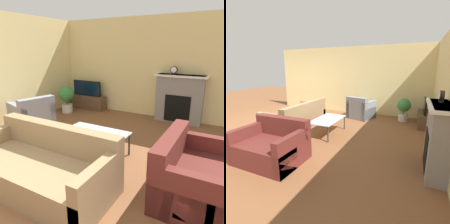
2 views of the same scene
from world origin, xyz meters
TOP-DOWN VIEW (x-y plane):
  - wall_back at (0.00, 5.07)m, footprint 8.29×0.06m
  - wall_left at (-2.68, 2.52)m, footprint 0.06×8.04m
  - fireplace at (1.00, 4.88)m, footprint 1.29×0.37m
  - tv_stand at (-1.83, 4.79)m, footprint 1.22×0.35m
  - tv at (-1.83, 4.78)m, footprint 0.99×0.06m
  - couch_sectional at (-0.01, 1.12)m, footprint 2.14×0.99m
  - couch_loveseat at (1.90, 1.93)m, footprint 0.96×1.30m
  - armchair_by_window at (-1.89, 2.63)m, footprint 1.04×1.02m
  - coffee_table at (0.13, 2.27)m, footprint 1.18×0.66m
  - potted_plant at (-2.12, 4.13)m, footprint 0.46×0.46m
  - mantel_clock at (0.81, 4.89)m, footprint 0.17×0.07m

SIDE VIEW (x-z plane):
  - tv_stand at x=-1.83m, z-range 0.00..0.43m
  - couch_sectional at x=-0.01m, z-range -0.13..0.69m
  - couch_loveseat at x=1.90m, z-range -0.12..0.70m
  - armchair_by_window at x=-1.89m, z-range -0.11..0.71m
  - coffee_table at x=0.13m, z-range 0.18..0.62m
  - potted_plant at x=-2.12m, z-range 0.08..0.89m
  - fireplace at x=1.00m, z-range 0.03..1.26m
  - tv at x=-1.83m, z-range 0.43..0.89m
  - mantel_clock at x=0.81m, z-range 1.24..1.44m
  - wall_back at x=0.00m, z-range 0.00..2.70m
  - wall_left at x=-2.68m, z-range 0.00..2.70m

